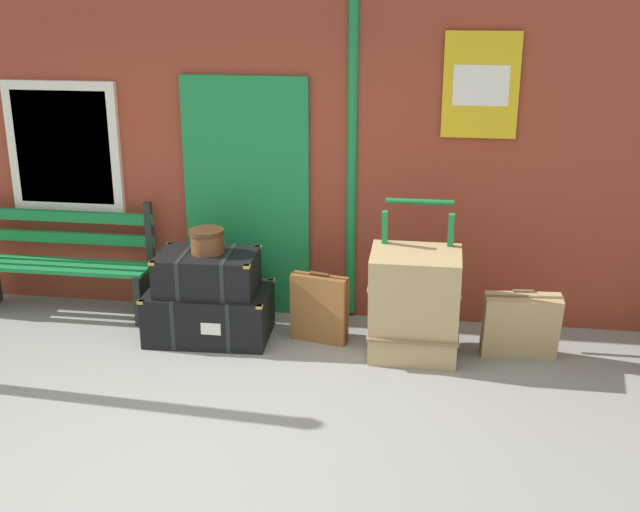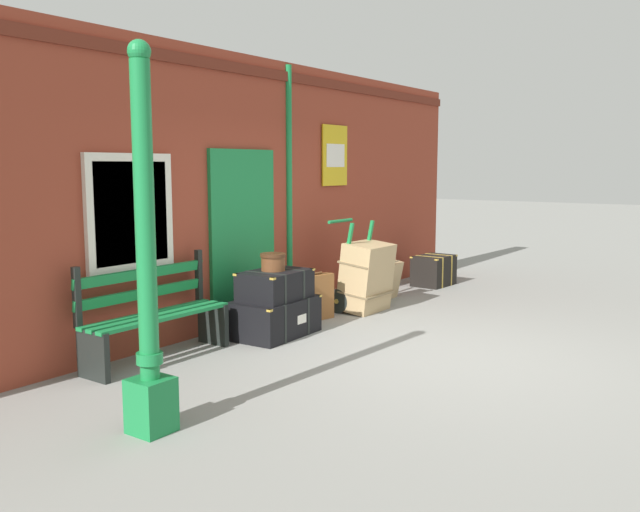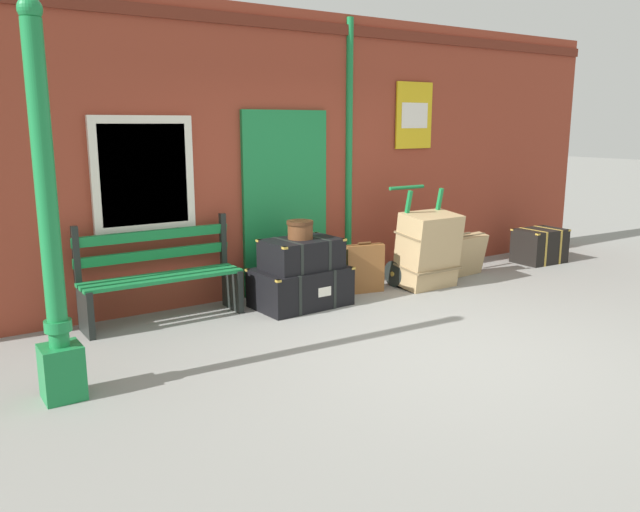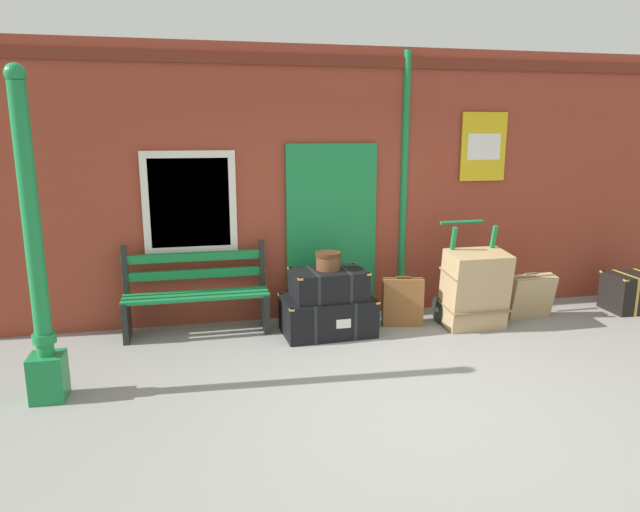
# 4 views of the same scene
# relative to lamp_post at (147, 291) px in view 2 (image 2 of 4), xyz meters

# --- Properties ---
(ground_plane) EXTENTS (60.00, 60.00, 0.00)m
(ground_plane) POSITION_rel_lamp_post_xyz_m (2.98, -0.75, -1.03)
(ground_plane) COLOR gray
(brick_facade) EXTENTS (10.40, 0.35, 3.20)m
(brick_facade) POSITION_rel_lamp_post_xyz_m (2.97, 1.85, 0.57)
(brick_facade) COLOR brown
(brick_facade) RESTS_ON ground
(lamp_post) EXTENTS (0.28, 0.28, 2.75)m
(lamp_post) POSITION_rel_lamp_post_xyz_m (0.00, 0.00, 0.00)
(lamp_post) COLOR #197A3D
(lamp_post) RESTS_ON ground
(platform_bench) EXTENTS (1.60, 0.43, 1.01)m
(platform_bench) POSITION_rel_lamp_post_xyz_m (1.26, 1.41, -0.59)
(platform_bench) COLOR #197A3D
(platform_bench) RESTS_ON ground
(steamer_trunk_base) EXTENTS (1.04, 0.70, 0.43)m
(steamer_trunk_base) POSITION_rel_lamp_post_xyz_m (2.69, 1.06, -0.82)
(steamer_trunk_base) COLOR black
(steamer_trunk_base) RESTS_ON ground
(steamer_trunk_middle) EXTENTS (0.84, 0.59, 0.33)m
(steamer_trunk_middle) POSITION_rel_lamp_post_xyz_m (2.70, 1.04, -0.45)
(steamer_trunk_middle) COLOR black
(steamer_trunk_middle) RESTS_ON steamer_trunk_base
(round_hatbox) EXTENTS (0.29, 0.29, 0.20)m
(round_hatbox) POSITION_rel_lamp_post_xyz_m (2.70, 1.07, -0.18)
(round_hatbox) COLOR brown
(round_hatbox) RESTS_ON steamer_trunk_middle
(porters_trolley) EXTENTS (0.71, 0.59, 1.20)m
(porters_trolley) POSITION_rel_lamp_post_xyz_m (4.39, 1.05, -0.76)
(porters_trolley) COLOR black
(porters_trolley) RESTS_ON ground
(large_brown_trunk) EXTENTS (0.70, 0.53, 0.92)m
(large_brown_trunk) POSITION_rel_lamp_post_xyz_m (4.39, 0.88, -0.57)
(large_brown_trunk) COLOR tan
(large_brown_trunk) RESTS_ON ground
(suitcase_olive) EXTENTS (0.60, 0.31, 0.57)m
(suitcase_olive) POSITION_rel_lamp_post_xyz_m (5.22, 1.03, -0.76)
(suitcase_olive) COLOR tan
(suitcase_olive) RESTS_ON ground
(suitcase_slate) EXTENTS (0.49, 0.23, 0.61)m
(suitcase_slate) POSITION_rel_lamp_post_xyz_m (3.61, 1.12, -0.75)
(suitcase_slate) COLOR brown
(suitcase_slate) RESTS_ON ground
(corner_trunk) EXTENTS (0.71, 0.52, 0.49)m
(corner_trunk) POSITION_rel_lamp_post_xyz_m (6.70, 1.02, -0.79)
(corner_trunk) COLOR black
(corner_trunk) RESTS_ON ground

